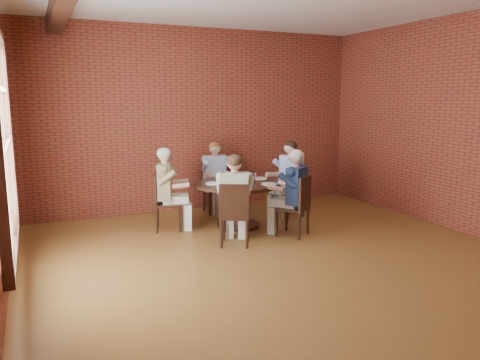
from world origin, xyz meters
name	(u,v)px	position (x,y,z in m)	size (l,w,h in m)	color
floor	(289,265)	(0.00, 0.00, 0.00)	(7.00, 7.00, 0.00)	brown
wall_back	(198,120)	(0.00, 3.50, 1.70)	(7.00, 7.00, 0.00)	brown
wall_right	(479,126)	(3.25, 0.00, 1.70)	(7.00, 7.00, 0.00)	brown
window	(2,144)	(-3.18, 0.40, 1.65)	(0.10, 2.16, 2.36)	white
dining_table	(238,196)	(0.13, 1.91, 0.53)	(1.41, 1.41, 0.75)	#321910
chair_a	(292,188)	(1.32, 2.21, 0.51)	(0.53, 0.53, 0.95)	#321910
diner_a	(288,179)	(1.24, 2.19, 0.68)	(0.54, 0.67, 1.36)	#486DBC
chair_b	(214,185)	(0.17, 3.09, 0.50)	(0.43, 0.43, 0.92)	#321910
diner_b	(216,178)	(0.17, 3.01, 0.65)	(0.51, 0.63, 1.31)	#9AA6C4
chair_c	(163,199)	(-1.04, 2.25, 0.51)	(0.53, 0.53, 0.94)	#321910
diner_c	(168,189)	(-0.96, 2.22, 0.67)	(0.53, 0.65, 1.34)	brown
chair_d	(234,212)	(-0.33, 0.99, 0.51)	(0.57, 0.57, 0.93)	#321910
diner_d	(235,200)	(-0.30, 1.06, 0.66)	(0.52, 0.64, 1.32)	#B3A18D
chair_e	(298,204)	(0.76, 1.06, 0.51)	(0.60, 0.60, 0.94)	#321910
diner_e	(293,193)	(0.71, 1.13, 0.67)	(0.53, 0.65, 1.33)	#192746
plate_a	(259,178)	(0.61, 2.09, 0.76)	(0.26, 0.26, 0.01)	white
plate_b	(224,178)	(0.05, 2.32, 0.76)	(0.26, 0.26, 0.01)	white
plate_c	(214,183)	(-0.27, 1.97, 0.76)	(0.26, 0.26, 0.01)	white
plate_d	(269,184)	(0.51, 1.55, 0.76)	(0.26, 0.26, 0.01)	white
glass_a	(253,177)	(0.43, 1.94, 0.82)	(0.07, 0.07, 0.14)	white
glass_b	(240,177)	(0.22, 2.03, 0.82)	(0.07, 0.07, 0.14)	white
glass_c	(224,175)	(0.04, 2.30, 0.82)	(0.07, 0.07, 0.14)	white
glass_d	(229,178)	(0.01, 2.01, 0.82)	(0.07, 0.07, 0.14)	white
glass_e	(221,180)	(-0.18, 1.88, 0.82)	(0.07, 0.07, 0.14)	white
glass_f	(237,183)	(-0.06, 1.50, 0.82)	(0.07, 0.07, 0.14)	white
smartphone	(264,185)	(0.42, 1.55, 0.75)	(0.06, 0.13, 0.01)	black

